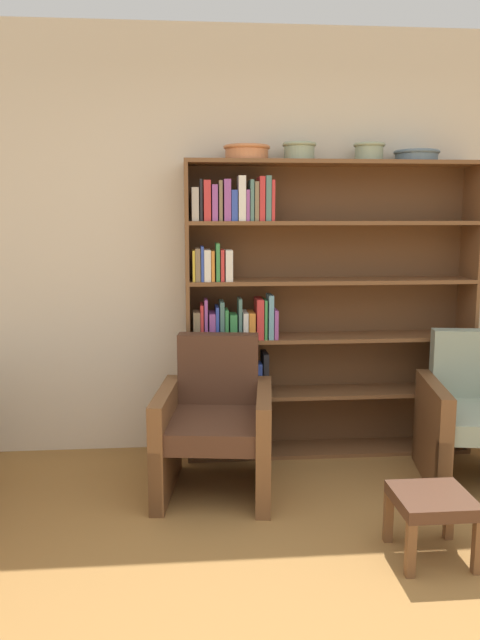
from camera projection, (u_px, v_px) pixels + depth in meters
wall_back at (272, 245)px, 4.14m from camera, size 12.00×0.06×2.75m
bookshelf at (300, 313)px, 4.06m from camera, size 1.88×0.30×1.90m
bowl_stoneware at (247, 152)px, 3.84m from camera, size 0.29×0.29×0.09m
bowl_terracotta at (299, 150)px, 3.87m from camera, size 0.21×0.21×0.11m
bowl_brass at (369, 151)px, 3.91m from camera, size 0.20×0.20×0.11m
bowl_cream at (417, 155)px, 3.94m from camera, size 0.29×0.29×0.07m
armchair_leather at (215, 424)px, 3.58m from camera, size 0.72×0.76×0.87m
armchair_cushioned at (479, 417)px, 3.71m from camera, size 0.74×0.78×0.87m
footstool at (432, 506)px, 2.86m from camera, size 0.34×0.34×0.31m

